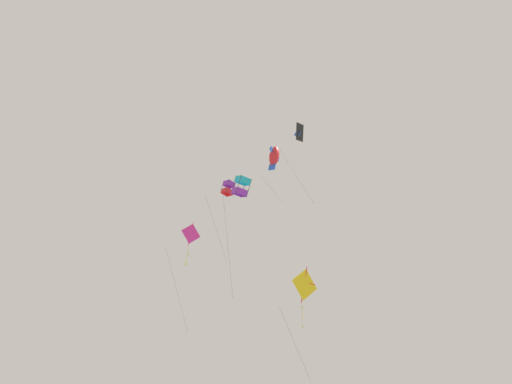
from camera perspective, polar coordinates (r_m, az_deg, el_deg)
kite_box_far_centre at (r=36.44m, az=-1.82°, el=0.63°), size 2.29×1.67×9.47m
kite_box_upper_right at (r=41.39m, az=-3.42°, el=0.41°), size 2.14×2.70×6.98m
kite_delta_near_left at (r=44.32m, az=5.26°, el=7.15°), size 3.10×2.90×7.49m
kite_diamond_low_drifter at (r=32.39m, az=5.89°, el=-11.14°), size 1.96×2.34×7.03m
kite_diamond_mid_left at (r=39.84m, az=-7.91°, el=-5.16°), size 1.94×2.75×8.76m
kite_fish_highest at (r=44.33m, az=2.22°, el=4.37°), size 2.46×2.13×5.70m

